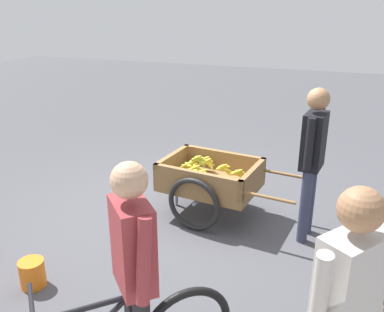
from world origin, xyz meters
name	(u,v)px	position (x,y,z in m)	size (l,w,h in m)	color
ground_plane	(180,213)	(0.00, 0.00, 0.00)	(24.00, 24.00, 0.00)	#47474C
fruit_cart	(210,180)	(-0.34, -0.12, 0.44)	(1.73, 1.01, 0.73)	olive
vendor_person	(313,152)	(-1.49, 0.03, 1.00)	(0.24, 0.56, 1.66)	#333851
cyclist_person	(134,262)	(-0.63, 2.34, 0.97)	(0.38, 0.46, 1.62)	black
plastic_bucket	(32,273)	(0.75, 1.75, 0.13)	(0.23, 0.23, 0.26)	orange
bystander_person	(345,305)	(-1.84, 2.33, 1.00)	(0.36, 0.51, 1.66)	black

